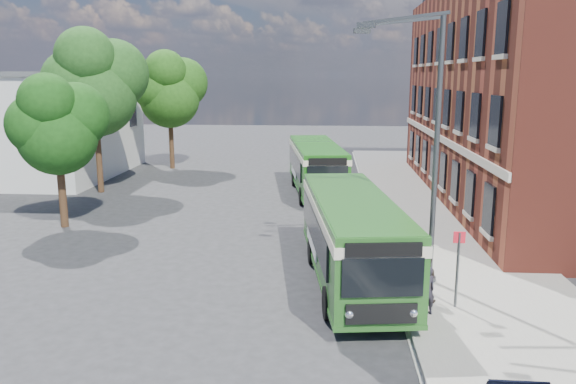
{
  "coord_description": "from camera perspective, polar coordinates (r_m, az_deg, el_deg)",
  "views": [
    {
      "loc": [
        1.66,
        -20.61,
        7.09
      ],
      "look_at": [
        -0.03,
        2.76,
        2.2
      ],
      "focal_mm": 35.0,
      "sensor_mm": 36.0,
      "label": 1
    }
  ],
  "objects": [
    {
      "name": "bus_stop_sign",
      "position": [
        17.77,
        16.85,
        -7.04
      ],
      "size": [
        0.35,
        0.08,
        2.52
      ],
      "color": "#3E4143",
      "rests_on": "ground"
    },
    {
      "name": "tree_left",
      "position": [
        28.0,
        -22.4,
        6.4
      ],
      "size": [
        4.27,
        4.06,
        7.21
      ],
      "color": "#372414",
      "rests_on": "ground"
    },
    {
      "name": "brick_office",
      "position": [
        34.86,
        25.32,
        10.48
      ],
      "size": [
        12.1,
        26.0,
        14.2
      ],
      "color": "maroon",
      "rests_on": "ground"
    },
    {
      "name": "pavement",
      "position": [
        29.94,
        14.31,
        -2.14
      ],
      "size": [
        6.0,
        48.0,
        0.15
      ],
      "primitive_type": "cube",
      "color": "gray",
      "rests_on": "ground"
    },
    {
      "name": "flagpole",
      "position": [
        36.52,
        -18.78,
        7.79
      ],
      "size": [
        0.95,
        0.1,
        9.0
      ],
      "color": "#3E4143",
      "rests_on": "ground"
    },
    {
      "name": "ground",
      "position": [
        21.86,
        -0.44,
        -7.14
      ],
      "size": [
        120.0,
        120.0,
        0.0
      ],
      "primitive_type": "plane",
      "color": "#2A2A2D",
      "rests_on": "ground"
    },
    {
      "name": "kerb_line",
      "position": [
        29.56,
        8.47,
        -2.21
      ],
      "size": [
        0.12,
        48.0,
        0.01
      ],
      "primitive_type": "cube",
      "color": "beige",
      "rests_on": "ground"
    },
    {
      "name": "bus_rear",
      "position": [
        34.23,
        2.88,
        2.93
      ],
      "size": [
        3.95,
        10.5,
        3.02
      ],
      "color": "#1D6317",
      "rests_on": "ground"
    },
    {
      "name": "tree_right",
      "position": [
        43.87,
        -11.91,
        10.21
      ],
      "size": [
        5.3,
        5.04,
        8.95
      ],
      "color": "#372414",
      "rests_on": "ground"
    },
    {
      "name": "pedestrian_a",
      "position": [
        17.2,
        13.89,
        -9.67
      ],
      "size": [
        0.64,
        0.53,
        1.49
      ],
      "primitive_type": "imported",
      "rotation": [
        0.0,
        0.0,
        3.51
      ],
      "color": "black",
      "rests_on": "pavement"
    },
    {
      "name": "white_building",
      "position": [
        43.46,
        -22.91,
        6.34
      ],
      "size": [
        9.4,
        13.4,
        7.3
      ],
      "color": "silver",
      "rests_on": "ground"
    },
    {
      "name": "tree_mid",
      "position": [
        35.79,
        -19.06,
        10.49
      ],
      "size": [
        5.82,
        5.53,
        9.83
      ],
      "color": "#372414",
      "rests_on": "ground"
    },
    {
      "name": "street_lamp",
      "position": [
        19.02,
        13.77,
        4.51
      ],
      "size": [
        2.96,
        2.38,
        9.0
      ],
      "color": "#3E4143",
      "rests_on": "ground"
    },
    {
      "name": "bus_front",
      "position": [
        19.44,
        6.51,
        -3.99
      ],
      "size": [
        3.75,
        10.0,
        3.02
      ],
      "color": "#265C1F",
      "rests_on": "ground"
    },
    {
      "name": "pedestrian_b",
      "position": [
        18.14,
        13.78,
        -8.58
      ],
      "size": [
        0.8,
        0.68,
        1.46
      ],
      "primitive_type": "imported",
      "rotation": [
        0.0,
        0.0,
        2.94
      ],
      "color": "black",
      "rests_on": "pavement"
    }
  ]
}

